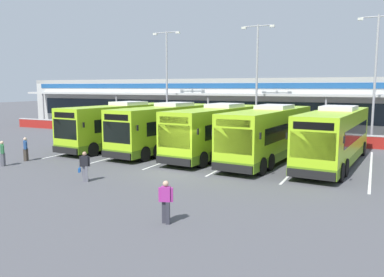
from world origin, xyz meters
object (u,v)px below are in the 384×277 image
at_px(coach_bus_right_centre, 269,134).
at_px(lamp_post_centre, 257,74).
at_px(coach_bus_rightmost, 335,137).
at_px(lamp_post_west, 167,75).
at_px(coach_bus_left_centre, 168,128).
at_px(lamp_post_east, 375,72).
at_px(coach_bus_centre, 219,131).
at_px(pedestrian_child, 2,153).
at_px(pedestrian_with_handbag, 85,166).
at_px(coach_bus_leftmost, 122,126).
at_px(pedestrian_in_dark_coat, 26,148).
at_px(pedestrian_near_bin, 166,200).

relative_size(coach_bus_right_centre, lamp_post_centre, 1.12).
bearing_deg(coach_bus_rightmost, coach_bus_right_centre, -176.44).
xyz_separation_m(coach_bus_rightmost, lamp_post_west, (-18.56, 11.11, 4.50)).
height_order(coach_bus_left_centre, coach_bus_rightmost, same).
bearing_deg(coach_bus_right_centre, lamp_post_east, 59.50).
xyz_separation_m(coach_bus_right_centre, lamp_post_centre, (-4.20, 11.26, 4.50)).
bearing_deg(coach_bus_left_centre, coach_bus_centre, -2.41).
distance_m(coach_bus_right_centre, pedestrian_child, 17.53).
height_order(pedestrian_with_handbag, lamp_post_east, lamp_post_east).
distance_m(coach_bus_right_centre, coach_bus_rightmost, 4.21).
bearing_deg(coach_bus_leftmost, pedestrian_child, -102.08).
relative_size(pedestrian_with_handbag, pedestrian_in_dark_coat, 1.00).
relative_size(coach_bus_centre, lamp_post_east, 1.12).
bearing_deg(coach_bus_right_centre, coach_bus_rightmost, 3.56).
bearing_deg(pedestrian_near_bin, lamp_post_west, 119.03).
distance_m(coach_bus_right_centre, lamp_post_centre, 12.84).
distance_m(lamp_post_west, lamp_post_east, 20.67).
bearing_deg(lamp_post_centre, coach_bus_right_centre, -69.56).
xyz_separation_m(coach_bus_rightmost, lamp_post_centre, (-8.40, 11.00, 4.50)).
xyz_separation_m(coach_bus_centre, coach_bus_rightmost, (8.08, -0.12, 0.00)).
bearing_deg(coach_bus_rightmost, lamp_post_west, 149.09).
bearing_deg(coach_bus_centre, coach_bus_leftmost, 178.60).
bearing_deg(lamp_post_centre, pedestrian_with_handbag, -98.31).
distance_m(coach_bus_centre, pedestrian_with_handbag, 11.21).
bearing_deg(coach_bus_left_centre, lamp_post_west, 119.47).
distance_m(coach_bus_left_centre, lamp_post_west, 13.20).
relative_size(pedestrian_child, lamp_post_west, 0.15).
bearing_deg(coach_bus_centre, coach_bus_left_centre, 177.59).
bearing_deg(coach_bus_right_centre, pedestrian_with_handbag, -125.61).
relative_size(coach_bus_left_centre, pedestrian_near_bin, 7.61).
height_order(coach_bus_leftmost, lamp_post_east, lamp_post_east).
bearing_deg(coach_bus_leftmost, coach_bus_centre, -1.40).
xyz_separation_m(coach_bus_leftmost, pedestrian_in_dark_coat, (-2.20, -8.03, -0.91)).
bearing_deg(pedestrian_child, coach_bus_leftmost, 77.92).
distance_m(coach_bus_left_centre, coach_bus_right_centre, 8.27).
xyz_separation_m(coach_bus_centre, lamp_post_west, (-10.48, 10.99, 4.50)).
xyz_separation_m(coach_bus_right_centre, pedestrian_child, (-14.84, -9.30, -0.91)).
bearing_deg(pedestrian_child, lamp_post_east, 43.42).
xyz_separation_m(pedestrian_child, lamp_post_east, (21.14, 20.01, 5.42)).
height_order(pedestrian_in_dark_coat, lamp_post_west, lamp_post_west).
bearing_deg(coach_bus_rightmost, coach_bus_centre, 179.15).
bearing_deg(lamp_post_west, lamp_post_centre, -0.60).
relative_size(coach_bus_rightmost, pedestrian_near_bin, 7.61).
height_order(coach_bus_leftmost, coach_bus_rightmost, same).
height_order(coach_bus_right_centre, lamp_post_centre, lamp_post_centre).
height_order(coach_bus_centre, coach_bus_rightmost, same).
relative_size(pedestrian_with_handbag, pedestrian_child, 1.00).
bearing_deg(coach_bus_rightmost, coach_bus_left_centre, 178.60).
xyz_separation_m(coach_bus_left_centre, coach_bus_rightmost, (12.45, -0.30, 0.00)).
bearing_deg(pedestrian_with_handbag, lamp_post_centre, 81.69).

